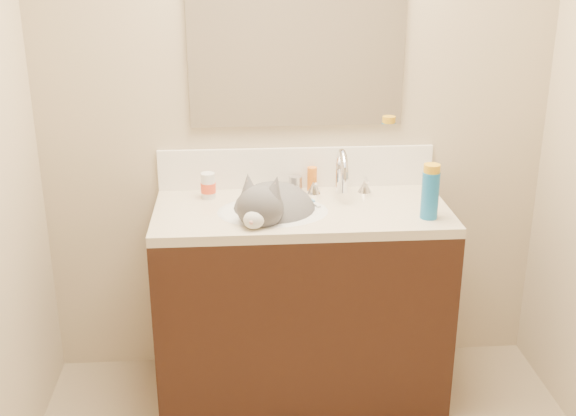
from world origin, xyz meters
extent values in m
cube|color=tan|center=(0.00, 1.25, 1.25)|extent=(2.20, 0.04, 2.50)
cube|color=black|center=(0.00, 0.97, 0.41)|extent=(1.20, 0.55, 0.82)
cube|color=beige|center=(0.00, 0.97, 0.84)|extent=(1.20, 0.55, 0.04)
ellipsoid|color=silver|center=(-0.12, 0.94, 0.79)|extent=(0.45, 0.36, 0.14)
cylinder|color=silver|center=(0.18, 1.16, 0.92)|extent=(0.04, 0.04, 0.11)
torus|color=silver|center=(0.18, 1.09, 0.97)|extent=(0.03, 0.20, 0.20)
cylinder|color=silver|center=(0.18, 1.01, 0.94)|extent=(0.03, 0.03, 0.06)
cone|color=silver|center=(0.07, 1.16, 0.89)|extent=(0.06, 0.06, 0.06)
cone|color=silver|center=(0.29, 1.16, 0.89)|extent=(0.06, 0.06, 0.06)
ellipsoid|color=#494749|center=(-0.11, 0.99, 0.83)|extent=(0.46, 0.49, 0.25)
ellipsoid|color=#494749|center=(-0.17, 0.83, 0.92)|extent=(0.23, 0.22, 0.17)
ellipsoid|color=#494749|center=(-0.15, 0.90, 0.89)|extent=(0.17, 0.17, 0.16)
cone|color=#494749|center=(-0.22, 0.87, 1.00)|extent=(0.10, 0.11, 0.11)
cone|color=#494749|center=(-0.12, 0.83, 1.00)|extent=(0.11, 0.11, 0.11)
ellipsoid|color=silver|center=(-0.20, 0.76, 0.90)|extent=(0.10, 0.09, 0.07)
ellipsoid|color=silver|center=(-0.16, 0.87, 0.84)|extent=(0.15, 0.12, 0.15)
sphere|color=tan|center=(-0.21, 0.73, 0.90)|extent=(0.02, 0.02, 0.02)
cylinder|color=#494749|center=(0.03, 0.92, 0.75)|extent=(0.08, 0.27, 0.05)
cube|color=white|center=(0.00, 1.24, 0.95)|extent=(1.20, 0.02, 0.18)
cube|color=white|center=(0.00, 1.24, 1.54)|extent=(0.90, 0.02, 0.80)
cylinder|color=silver|center=(-0.38, 1.13, 0.91)|extent=(0.08, 0.08, 0.11)
cylinder|color=#E94826|center=(-0.38, 1.13, 0.91)|extent=(0.08, 0.08, 0.04)
cylinder|color=#B7B7BC|center=(-0.01, 1.19, 0.89)|extent=(0.07, 0.07, 0.07)
cylinder|color=orange|center=(0.06, 1.19, 0.91)|extent=(0.05, 0.05, 0.11)
cube|color=silver|center=(0.05, 1.03, 0.86)|extent=(0.06, 0.12, 0.01)
cube|color=#5B97C3|center=(0.05, 1.03, 0.87)|extent=(0.03, 0.03, 0.02)
cylinder|color=#186AAE|center=(0.49, 0.83, 0.95)|extent=(0.09, 0.09, 0.19)
cylinder|color=gold|center=(0.49, 0.83, 1.06)|extent=(0.08, 0.08, 0.04)
camera|label=1|loc=(-0.26, -1.77, 1.89)|focal=45.00mm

